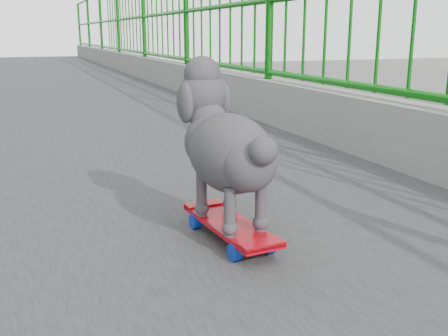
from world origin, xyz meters
The scene contains 3 objects.
railing centered at (0.00, 0.00, 7.21)m, with size 3.00×24.00×1.42m.
skateboard centered at (0.26, -2.09, 7.04)m, with size 0.17×0.45×0.06m.
poodle centered at (0.26, -2.06, 7.30)m, with size 0.26×0.54×0.45m.
Camera 1 is at (-0.31, -3.50, 7.62)m, focal length 42.00 mm.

